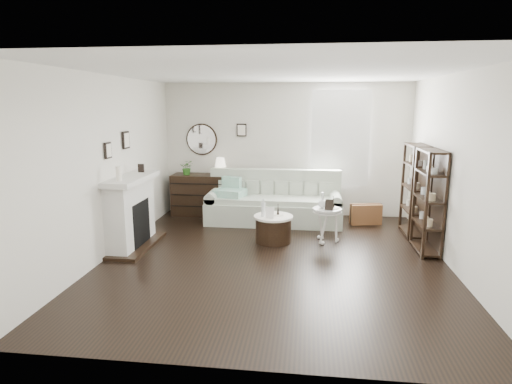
# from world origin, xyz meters

# --- Properties ---
(room) EXTENTS (5.50, 5.50, 5.50)m
(room) POSITION_xyz_m (0.73, 2.70, 1.60)
(room) COLOR black
(room) RESTS_ON ground
(fireplace) EXTENTS (0.50, 1.40, 1.84)m
(fireplace) POSITION_xyz_m (-2.32, 0.30, 0.54)
(fireplace) COLOR silver
(fireplace) RESTS_ON ground
(shelf_unit_far) EXTENTS (0.30, 0.80, 1.60)m
(shelf_unit_far) POSITION_xyz_m (2.33, 1.55, 0.80)
(shelf_unit_far) COLOR black
(shelf_unit_far) RESTS_ON ground
(shelf_unit_near) EXTENTS (0.30, 0.80, 1.60)m
(shelf_unit_near) POSITION_xyz_m (2.33, 0.65, 0.80)
(shelf_unit_near) COLOR black
(shelf_unit_near) RESTS_ON ground
(sofa) EXTENTS (2.59, 0.90, 1.01)m
(sofa) POSITION_xyz_m (-0.17, 2.08, 0.33)
(sofa) COLOR #9DA694
(sofa) RESTS_ON ground
(quilt) EXTENTS (0.64, 0.57, 0.14)m
(quilt) POSITION_xyz_m (-1.02, 1.95, 0.59)
(quilt) COLOR #227D5C
(quilt) RESTS_ON sofa
(suitcase) EXTENTS (0.61, 0.31, 0.39)m
(suitcase) POSITION_xyz_m (1.60, 2.12, 0.20)
(suitcase) COLOR brown
(suitcase) RESTS_ON ground
(dresser) EXTENTS (1.27, 0.54, 0.85)m
(dresser) POSITION_xyz_m (-1.68, 2.47, 0.42)
(dresser) COLOR black
(dresser) RESTS_ON ground
(table_lamp) EXTENTS (0.29, 0.29, 0.36)m
(table_lamp) POSITION_xyz_m (-1.30, 2.47, 1.03)
(table_lamp) COLOR white
(table_lamp) RESTS_ON dresser
(potted_plant) EXTENTS (0.30, 0.27, 0.30)m
(potted_plant) POSITION_xyz_m (-1.99, 2.42, 1.00)
(potted_plant) COLOR #2A631C
(potted_plant) RESTS_ON dresser
(drum_table) EXTENTS (0.65, 0.65, 0.45)m
(drum_table) POSITION_xyz_m (-0.08, 0.82, 0.23)
(drum_table) COLOR black
(drum_table) RESTS_ON ground
(pedestal_table) EXTENTS (0.48, 0.48, 0.58)m
(pedestal_table) POSITION_xyz_m (0.81, 0.93, 0.53)
(pedestal_table) COLOR white
(pedestal_table) RESTS_ON ground
(eiffel_drum) EXTENTS (0.11, 0.11, 0.17)m
(eiffel_drum) POSITION_xyz_m (-0.01, 0.86, 0.54)
(eiffel_drum) COLOR black
(eiffel_drum) RESTS_ON drum_table
(bottle_drum) EXTENTS (0.07, 0.07, 0.30)m
(bottle_drum) POSITION_xyz_m (-0.24, 0.75, 0.60)
(bottle_drum) COLOR silver
(bottle_drum) RESTS_ON drum_table
(card_frame_drum) EXTENTS (0.14, 0.07, 0.18)m
(card_frame_drum) POSITION_xyz_m (-0.12, 0.66, 0.54)
(card_frame_drum) COLOR white
(card_frame_drum) RESTS_ON drum_table
(eiffel_ped) EXTENTS (0.12, 0.12, 0.18)m
(eiffel_ped) POSITION_xyz_m (0.90, 0.96, 0.67)
(eiffel_ped) COLOR black
(eiffel_ped) RESTS_ON pedestal_table
(flask_ped) EXTENTS (0.14, 0.14, 0.26)m
(flask_ped) POSITION_xyz_m (0.72, 0.95, 0.71)
(flask_ped) COLOR silver
(flask_ped) RESTS_ON pedestal_table
(card_frame_ped) EXTENTS (0.14, 0.09, 0.18)m
(card_frame_ped) POSITION_xyz_m (0.83, 0.80, 0.67)
(card_frame_ped) COLOR black
(card_frame_ped) RESTS_ON pedestal_table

